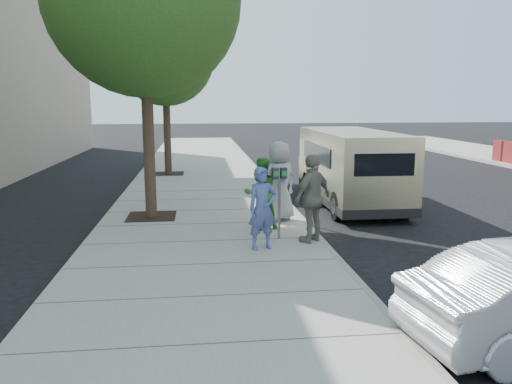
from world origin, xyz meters
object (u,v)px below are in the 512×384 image
Objects in this scene: tree_far at (166,52)px; person_striped_polo at (313,198)px; person_green_shirt at (261,193)px; van at (350,166)px; parking_meter at (279,187)px; person_gray_shirt at (279,181)px; person_officer at (262,208)px.

tree_far reaches higher than person_striped_polo.
van is at bearing -144.59° from person_green_shirt.
parking_meter is 0.78× the size of person_gray_shirt.
tree_far is 8.99m from van.
van is 4.34m from person_green_shirt.
parking_meter is at bearing 54.71° from person_gray_shirt.
tree_far is at bearing -85.08° from person_green_shirt.
person_officer is (-3.19, -4.69, -0.19)m from van.
person_gray_shirt is at bearing 70.29° from parking_meter.
person_gray_shirt reaches higher than person_striped_polo.
van reaches higher than person_officer.
person_green_shirt is 0.85× the size of person_gray_shirt.
van is 4.78m from person_striped_polo.
van is (5.55, -6.00, -3.74)m from tree_far.
parking_meter is 0.91m from person_officer.
person_gray_shirt is at bearing 56.07° from person_officer.
person_officer is at bearing -18.35° from person_striped_polo.
person_officer is at bearing 47.12° from person_gray_shirt.
tree_far is at bearing 133.13° from van.
parking_meter is 0.92m from person_green_shirt.
tree_far is 11.51m from person_striped_polo.
person_green_shirt is at bearing 98.21° from parking_meter.
van is at bearing -154.81° from person_striped_polo.
van is at bearing 38.95° from person_officer.
van is at bearing -162.14° from person_gray_shirt.
person_officer reaches higher than parking_meter.
person_striped_polo is (0.91, -1.17, 0.09)m from person_green_shirt.
person_officer is at bearing -131.62° from parking_meter.
parking_meter is 0.74m from person_striped_polo.
person_striped_polo is at bearing 117.42° from person_green_shirt.
van is 3.42m from person_gray_shirt.
parking_meter is at bearing -124.33° from van.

